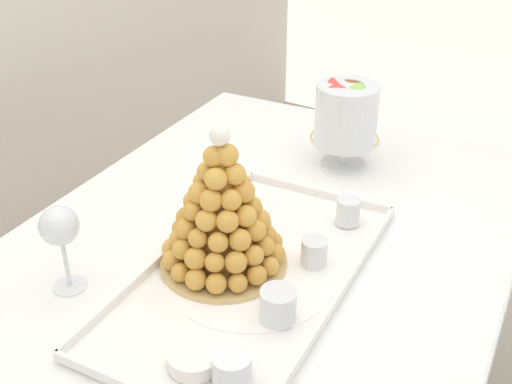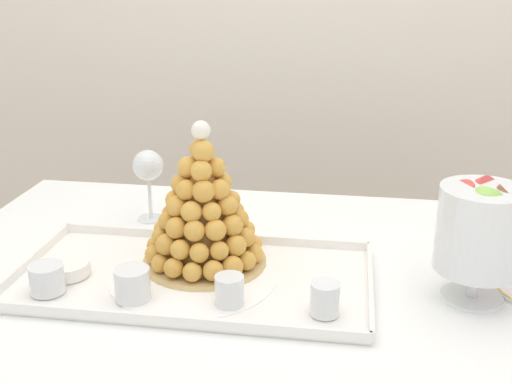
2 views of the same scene
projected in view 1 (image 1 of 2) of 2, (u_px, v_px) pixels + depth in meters
The scene contains 11 objects.
buffet_table at pixel (260, 279), 1.31m from camera, with size 1.32×0.93×0.76m.
serving_tray at pixel (250, 276), 1.15m from camera, with size 0.64×0.34×0.02m.
croquembouche at pixel (222, 214), 1.12m from camera, with size 0.23×0.23×0.28m.
dessert_cup_left at pixel (232, 370), 0.92m from camera, with size 0.06×0.06×0.05m.
dessert_cup_mid_left at pixel (278, 306), 1.04m from camera, with size 0.06×0.06×0.06m.
dessert_cup_centre at pixel (314, 253), 1.17m from camera, with size 0.05×0.05×0.05m.
dessert_cup_mid_right at pixel (348, 212), 1.28m from camera, with size 0.05×0.05×0.05m.
creme_brulee_ramekin at pixel (194, 357), 0.95m from camera, with size 0.08×0.08×0.02m.
macaron_goblet at pixel (346, 116), 1.47m from camera, with size 0.14×0.14×0.22m.
fruit_tart_plate at pixel (345, 135), 1.65m from camera, with size 0.18×0.18×0.05m.
wine_glass at pixel (60, 229), 1.07m from camera, with size 0.07×0.07×0.16m.
Camera 1 is at (-0.93, -0.47, 1.48)m, focal length 44.91 mm.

